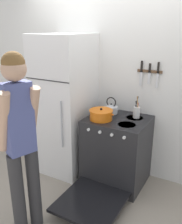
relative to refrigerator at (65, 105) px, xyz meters
name	(u,v)px	position (x,y,z in m)	size (l,w,h in m)	color
ground_plane	(106,163)	(0.48, 0.36, -0.95)	(14.00, 14.00, 0.00)	gray
wall_back	(109,80)	(0.48, 0.39, 0.33)	(10.00, 0.06, 2.55)	silver
refrigerator	(65,105)	(0.00, 0.00, 0.00)	(0.67, 0.74, 1.90)	white
stove_range	(116,152)	(0.78, -0.01, -0.50)	(0.75, 1.37, 0.89)	#232326
dutch_oven_pot	(101,115)	(0.61, -0.11, 0.01)	(0.33, 0.29, 0.15)	orange
tea_kettle	(111,109)	(0.63, 0.16, 0.01)	(0.22, 0.18, 0.22)	silver
utensil_jar	(137,112)	(0.97, 0.16, 0.02)	(0.09, 0.08, 0.28)	silver
person	(21,138)	(0.35, -1.19, 0.08)	(0.37, 0.43, 1.79)	#2D2D30
wall_knife_strip	(150,71)	(1.05, 0.34, 0.51)	(0.31, 0.03, 0.32)	brown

